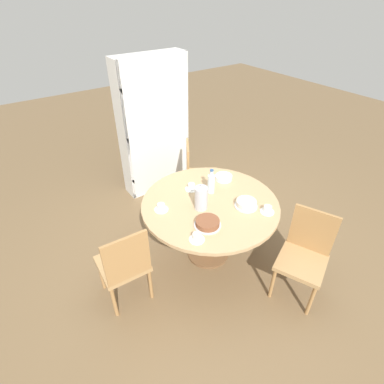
{
  "coord_description": "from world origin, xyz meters",
  "views": [
    {
      "loc": [
        -1.53,
        -1.85,
        2.55
      ],
      "look_at": [
        0.0,
        0.32,
        0.68
      ],
      "focal_mm": 28.0,
      "sensor_mm": 36.0,
      "label": 1
    }
  ],
  "objects_px": {
    "cake_second": "(246,204)",
    "cup_b": "(267,210)",
    "water_bottle": "(211,183)",
    "cake_main": "(208,223)",
    "coffee_pot": "(201,197)",
    "cup_d": "(197,237)",
    "chair_b": "(198,174)",
    "chair_a": "(304,254)",
    "cup_c": "(161,208)",
    "chair_c": "(124,264)",
    "cup_a": "(191,187)",
    "bookshelf": "(154,131)"
  },
  "relations": [
    {
      "from": "cake_second",
      "to": "cup_b",
      "type": "xyz_separation_m",
      "value": [
        0.1,
        -0.18,
        -0.0
      ]
    },
    {
      "from": "water_bottle",
      "to": "cake_main",
      "type": "distance_m",
      "value": 0.54
    },
    {
      "from": "coffee_pot",
      "to": "cup_d",
      "type": "height_order",
      "value": "coffee_pot"
    },
    {
      "from": "chair_b",
      "to": "cup_b",
      "type": "relative_size",
      "value": 6.56
    },
    {
      "from": "chair_a",
      "to": "cup_c",
      "type": "bearing_deg",
      "value": -162.47
    },
    {
      "from": "chair_b",
      "to": "cup_c",
      "type": "height_order",
      "value": "chair_b"
    },
    {
      "from": "cake_second",
      "to": "cup_b",
      "type": "bearing_deg",
      "value": -60.32
    },
    {
      "from": "cup_d",
      "to": "water_bottle",
      "type": "bearing_deg",
      "value": 42.45
    },
    {
      "from": "cup_b",
      "to": "cup_d",
      "type": "bearing_deg",
      "value": 173.91
    },
    {
      "from": "coffee_pot",
      "to": "cup_b",
      "type": "height_order",
      "value": "coffee_pot"
    },
    {
      "from": "cup_d",
      "to": "chair_a",
      "type": "bearing_deg",
      "value": -30.69
    },
    {
      "from": "chair_c",
      "to": "cup_c",
      "type": "xyz_separation_m",
      "value": [
        0.52,
        0.19,
        0.29
      ]
    },
    {
      "from": "cup_a",
      "to": "cup_d",
      "type": "height_order",
      "value": "same"
    },
    {
      "from": "coffee_pot",
      "to": "cake_second",
      "type": "distance_m",
      "value": 0.46
    },
    {
      "from": "coffee_pot",
      "to": "cup_a",
      "type": "bearing_deg",
      "value": 71.14
    },
    {
      "from": "bookshelf",
      "to": "cake_second",
      "type": "height_order",
      "value": "bookshelf"
    },
    {
      "from": "bookshelf",
      "to": "water_bottle",
      "type": "height_order",
      "value": "bookshelf"
    },
    {
      "from": "cup_a",
      "to": "cup_c",
      "type": "relative_size",
      "value": 1.0
    },
    {
      "from": "cup_b",
      "to": "chair_c",
      "type": "bearing_deg",
      "value": 162.39
    },
    {
      "from": "chair_b",
      "to": "chair_c",
      "type": "xyz_separation_m",
      "value": [
        -1.45,
        -0.87,
        0.0
      ]
    },
    {
      "from": "chair_a",
      "to": "cup_a",
      "type": "distance_m",
      "value": 1.29
    },
    {
      "from": "cup_d",
      "to": "chair_c",
      "type": "bearing_deg",
      "value": 148.56
    },
    {
      "from": "cup_c",
      "to": "chair_c",
      "type": "bearing_deg",
      "value": -159.53
    },
    {
      "from": "cup_c",
      "to": "cake_second",
      "type": "bearing_deg",
      "value": -31.27
    },
    {
      "from": "cake_main",
      "to": "cup_b",
      "type": "bearing_deg",
      "value": -16.58
    },
    {
      "from": "cup_a",
      "to": "cup_d",
      "type": "xyz_separation_m",
      "value": [
        -0.4,
        -0.65,
        0.0
      ]
    },
    {
      "from": "cake_main",
      "to": "cup_c",
      "type": "height_order",
      "value": "cup_c"
    },
    {
      "from": "chair_a",
      "to": "cup_c",
      "type": "xyz_separation_m",
      "value": [
        -0.91,
        1.05,
        0.29
      ]
    },
    {
      "from": "cup_a",
      "to": "cup_b",
      "type": "height_order",
      "value": "same"
    },
    {
      "from": "coffee_pot",
      "to": "cup_b",
      "type": "bearing_deg",
      "value": -40.98
    },
    {
      "from": "chair_c",
      "to": "bookshelf",
      "type": "relative_size",
      "value": 0.48
    },
    {
      "from": "cup_b",
      "to": "water_bottle",
      "type": "bearing_deg",
      "value": 112.36
    },
    {
      "from": "water_bottle",
      "to": "cup_a",
      "type": "bearing_deg",
      "value": 131.02
    },
    {
      "from": "coffee_pot",
      "to": "water_bottle",
      "type": "bearing_deg",
      "value": 32.55
    },
    {
      "from": "cup_c",
      "to": "cup_b",
      "type": "bearing_deg",
      "value": -37.02
    },
    {
      "from": "cake_main",
      "to": "cup_d",
      "type": "xyz_separation_m",
      "value": [
        -0.19,
        -0.09,
        -0.0
      ]
    },
    {
      "from": "water_bottle",
      "to": "cake_second",
      "type": "relative_size",
      "value": 1.21
    },
    {
      "from": "cake_second",
      "to": "cup_d",
      "type": "relative_size",
      "value": 1.65
    },
    {
      "from": "cake_second",
      "to": "water_bottle",
      "type": "bearing_deg",
      "value": 108.65
    },
    {
      "from": "chair_c",
      "to": "cup_c",
      "type": "relative_size",
      "value": 6.56
    },
    {
      "from": "chair_a",
      "to": "water_bottle",
      "type": "bearing_deg",
      "value": 174.71
    },
    {
      "from": "cake_second",
      "to": "chair_b",
      "type": "bearing_deg",
      "value": 78.54
    },
    {
      "from": "chair_b",
      "to": "water_bottle",
      "type": "distance_m",
      "value": 0.88
    },
    {
      "from": "cake_second",
      "to": "chair_a",
      "type": "bearing_deg",
      "value": -72.21
    },
    {
      "from": "chair_a",
      "to": "cup_a",
      "type": "relative_size",
      "value": 6.56
    },
    {
      "from": "chair_b",
      "to": "cup_d",
      "type": "bearing_deg",
      "value": 176.3
    },
    {
      "from": "chair_b",
      "to": "cup_c",
      "type": "relative_size",
      "value": 6.56
    },
    {
      "from": "cake_second",
      "to": "cup_c",
      "type": "bearing_deg",
      "value": 148.73
    },
    {
      "from": "chair_a",
      "to": "cake_second",
      "type": "height_order",
      "value": "chair_a"
    },
    {
      "from": "cake_main",
      "to": "cup_a",
      "type": "relative_size",
      "value": 1.82
    }
  ]
}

